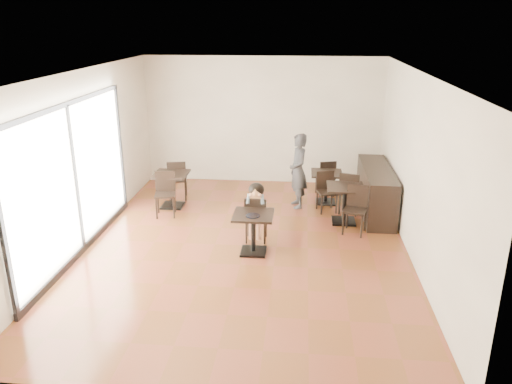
# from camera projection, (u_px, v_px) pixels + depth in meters

# --- Properties ---
(floor) EXTENTS (6.00, 8.00, 0.01)m
(floor) POSITION_uv_depth(u_px,v_px,m) (245.00, 246.00, 9.41)
(floor) COLOR brown
(floor) RESTS_ON ground
(ceiling) EXTENTS (6.00, 8.00, 0.01)m
(ceiling) POSITION_uv_depth(u_px,v_px,m) (244.00, 72.00, 8.36)
(ceiling) COLOR white
(ceiling) RESTS_ON floor
(wall_back) EXTENTS (6.00, 0.01, 3.20)m
(wall_back) POSITION_uv_depth(u_px,v_px,m) (263.00, 121.00, 12.65)
(wall_back) COLOR white
(wall_back) RESTS_ON floor
(wall_front) EXTENTS (6.00, 0.01, 3.20)m
(wall_front) POSITION_uv_depth(u_px,v_px,m) (200.00, 271.00, 5.13)
(wall_front) COLOR white
(wall_front) RESTS_ON floor
(wall_left) EXTENTS (0.01, 8.00, 3.20)m
(wall_left) POSITION_uv_depth(u_px,v_px,m) (83.00, 160.00, 9.16)
(wall_left) COLOR white
(wall_left) RESTS_ON floor
(wall_right) EXTENTS (0.01, 8.00, 3.20)m
(wall_right) POSITION_uv_depth(u_px,v_px,m) (417.00, 169.00, 8.62)
(wall_right) COLOR white
(wall_right) RESTS_ON floor
(storefront_window) EXTENTS (0.04, 4.50, 2.60)m
(storefront_window) POSITION_uv_depth(u_px,v_px,m) (74.00, 178.00, 8.75)
(storefront_window) COLOR white
(storefront_window) RESTS_ON floor
(child_table) EXTENTS (0.72, 0.72, 0.76)m
(child_table) POSITION_uv_depth(u_px,v_px,m) (253.00, 233.00, 9.01)
(child_table) COLOR black
(child_table) RESTS_ON floor
(child_chair) EXTENTS (0.41, 0.41, 0.91)m
(child_chair) POSITION_uv_depth(u_px,v_px,m) (256.00, 218.00, 9.51)
(child_chair) COLOR black
(child_chair) RESTS_ON floor
(child) EXTENTS (0.41, 0.57, 1.15)m
(child) POSITION_uv_depth(u_px,v_px,m) (256.00, 212.00, 9.47)
(child) COLOR gray
(child) RESTS_ON child_chair
(plate) EXTENTS (0.26, 0.26, 0.02)m
(plate) POSITION_uv_depth(u_px,v_px,m) (253.00, 216.00, 8.79)
(plate) COLOR black
(plate) RESTS_ON child_table
(pizza_slice) EXTENTS (0.27, 0.20, 0.06)m
(pizza_slice) POSITION_uv_depth(u_px,v_px,m) (255.00, 195.00, 9.15)
(pizza_slice) COLOR #F2D885
(pizza_slice) RESTS_ON child
(adult_patron) EXTENTS (0.56, 0.70, 1.68)m
(adult_patron) POSITION_uv_depth(u_px,v_px,m) (298.00, 171.00, 11.11)
(adult_patron) COLOR #34353A
(adult_patron) RESTS_ON floor
(cafe_table_mid) EXTENTS (0.93, 0.93, 0.79)m
(cafe_table_mid) POSITION_uv_depth(u_px,v_px,m) (344.00, 204.00, 10.38)
(cafe_table_mid) COLOR black
(cafe_table_mid) RESTS_ON floor
(cafe_table_left) EXTENTS (0.88, 0.88, 0.79)m
(cafe_table_left) POSITION_uv_depth(u_px,v_px,m) (172.00, 190.00, 11.25)
(cafe_table_left) COLOR black
(cafe_table_left) RESTS_ON floor
(cafe_table_back) EXTENTS (0.86, 0.86, 0.74)m
(cafe_table_back) POSITION_uv_depth(u_px,v_px,m) (326.00, 188.00, 11.49)
(cafe_table_back) COLOR black
(cafe_table_back) RESTS_ON floor
(chair_mid_a) EXTENTS (0.53, 0.53, 0.95)m
(chair_mid_a) POSITION_uv_depth(u_px,v_px,m) (350.00, 192.00, 10.85)
(chair_mid_a) COLOR black
(chair_mid_a) RESTS_ON floor
(chair_mid_b) EXTENTS (0.53, 0.53, 0.95)m
(chair_mid_b) POSITION_uv_depth(u_px,v_px,m) (355.00, 211.00, 9.82)
(chair_mid_b) COLOR black
(chair_mid_b) RESTS_ON floor
(chair_left_a) EXTENTS (0.50, 0.50, 0.95)m
(chair_left_a) POSITION_uv_depth(u_px,v_px,m) (178.00, 179.00, 11.74)
(chair_left_a) COLOR black
(chair_left_a) RESTS_ON floor
(chair_left_b) EXTENTS (0.50, 0.50, 0.95)m
(chair_left_b) POSITION_uv_depth(u_px,v_px,m) (165.00, 195.00, 10.70)
(chair_left_b) COLOR black
(chair_left_b) RESTS_ON floor
(chair_back_a) EXTENTS (0.49, 0.49, 0.88)m
(chair_back_a) POSITION_uv_depth(u_px,v_px,m) (325.00, 177.00, 11.99)
(chair_back_a) COLOR black
(chair_back_a) RESTS_ON floor
(chair_back_b) EXTENTS (0.49, 0.49, 0.88)m
(chair_back_b) POSITION_uv_depth(u_px,v_px,m) (327.00, 192.00, 10.95)
(chair_back_b) COLOR black
(chair_back_b) RESTS_ON floor
(service_counter) EXTENTS (0.60, 2.40, 1.00)m
(service_counter) POSITION_uv_depth(u_px,v_px,m) (376.00, 191.00, 10.90)
(service_counter) COLOR black
(service_counter) RESTS_ON floor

